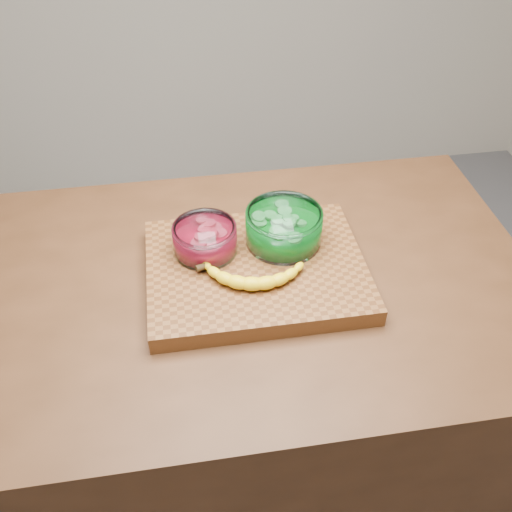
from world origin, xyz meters
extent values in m
plane|color=#5B5A5F|center=(0.00, 0.00, 0.00)|extent=(3.50, 3.50, 0.00)
cube|color=#482915|center=(0.00, 0.00, 0.45)|extent=(1.20, 0.80, 0.90)
cube|color=brown|center=(0.00, 0.00, 0.92)|extent=(0.45, 0.35, 0.04)
cylinder|color=white|center=(-0.10, 0.06, 0.97)|extent=(0.13, 0.13, 0.06)
cylinder|color=#B3112C|center=(-0.10, 0.06, 0.96)|extent=(0.11, 0.11, 0.04)
cylinder|color=#E3475E|center=(-0.10, 0.06, 0.99)|extent=(0.11, 0.11, 0.02)
cylinder|color=white|center=(0.07, 0.06, 0.98)|extent=(0.16, 0.16, 0.08)
cylinder|color=#0B811D|center=(0.07, 0.06, 0.97)|extent=(0.14, 0.14, 0.04)
cylinder|color=#5EC863|center=(0.07, 0.06, 1.00)|extent=(0.13, 0.13, 0.02)
camera|label=1|loc=(-0.14, -0.86, 1.73)|focal=40.00mm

